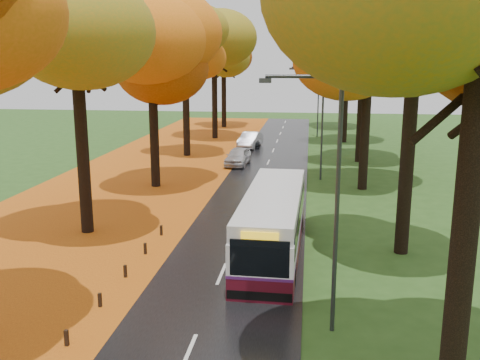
% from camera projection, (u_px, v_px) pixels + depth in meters
% --- Properties ---
extents(road, '(6.50, 90.00, 0.04)m').
position_uv_depth(road, '(255.00, 195.00, 33.89)').
color(road, black).
rests_on(road, ground).
extents(centre_line, '(0.12, 90.00, 0.01)m').
position_uv_depth(centre_line, '(255.00, 194.00, 33.88)').
color(centre_line, silver).
rests_on(centre_line, road).
extents(leaf_verge, '(12.00, 90.00, 0.02)m').
position_uv_depth(leaf_verge, '(118.00, 190.00, 35.02)').
color(leaf_verge, '#8D380C').
rests_on(leaf_verge, ground).
extents(leaf_drift, '(0.90, 90.00, 0.01)m').
position_uv_depth(leaf_drift, '(208.00, 193.00, 34.27)').
color(leaf_drift, orange).
rests_on(leaf_drift, road).
extents(trees_left, '(9.20, 74.00, 13.88)m').
position_uv_depth(trees_left, '(149.00, 42.00, 34.70)').
color(trees_left, black).
rests_on(trees_left, ground).
extents(trees_right, '(9.30, 74.20, 13.96)m').
position_uv_depth(trees_right, '(376.00, 38.00, 32.71)').
color(trees_right, black).
rests_on(trees_right, ground).
extents(streetlamp_near, '(2.45, 0.18, 8.00)m').
position_uv_depth(streetlamp_near, '(329.00, 185.00, 15.91)').
color(streetlamp_near, '#333538').
rests_on(streetlamp_near, ground).
extents(streetlamp_mid, '(2.45, 0.18, 8.00)m').
position_uv_depth(streetlamp_mid, '(319.00, 114.00, 37.20)').
color(streetlamp_mid, '#333538').
rests_on(streetlamp_mid, ground).
extents(streetlamp_far, '(2.45, 0.18, 8.00)m').
position_uv_depth(streetlamp_far, '(316.00, 94.00, 58.48)').
color(streetlamp_far, '#333538').
rests_on(streetlamp_far, ground).
extents(bus, '(2.60, 10.45, 2.74)m').
position_uv_depth(bus, '(273.00, 221.00, 23.37)').
color(bus, '#490B17').
rests_on(bus, road).
extents(car_white, '(1.97, 4.27, 1.42)m').
position_uv_depth(car_white, '(238.00, 156.00, 43.17)').
color(car_white, silver).
rests_on(car_white, road).
extents(car_silver, '(2.20, 4.67, 1.48)m').
position_uv_depth(car_silver, '(250.00, 140.00, 51.86)').
color(car_silver, '#989AA0').
rests_on(car_silver, road).
extents(car_dark, '(2.14, 4.26, 1.19)m').
position_uv_depth(car_dark, '(251.00, 140.00, 52.58)').
color(car_dark, black).
rests_on(car_dark, road).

